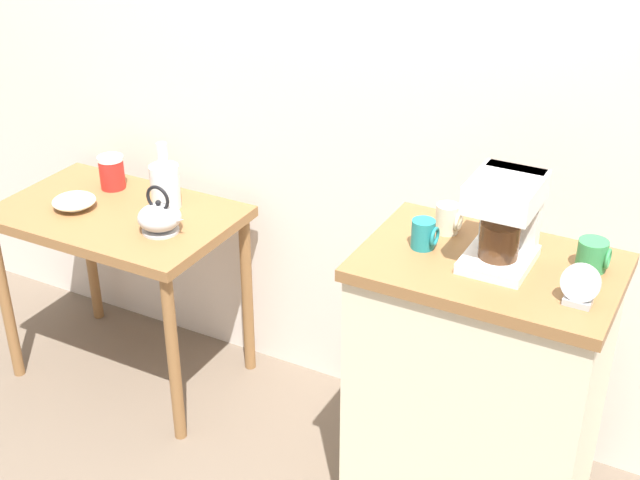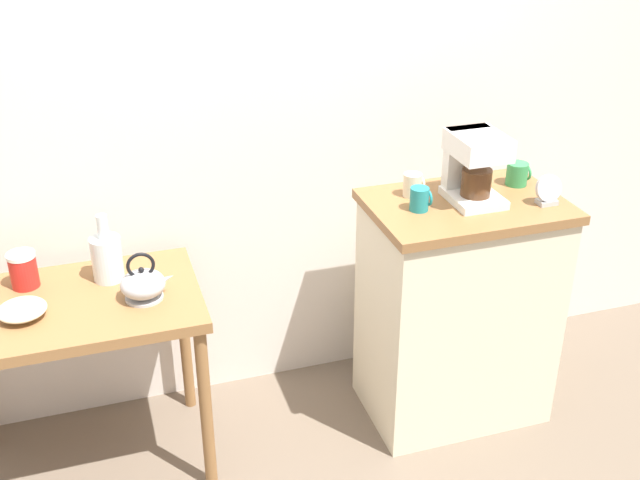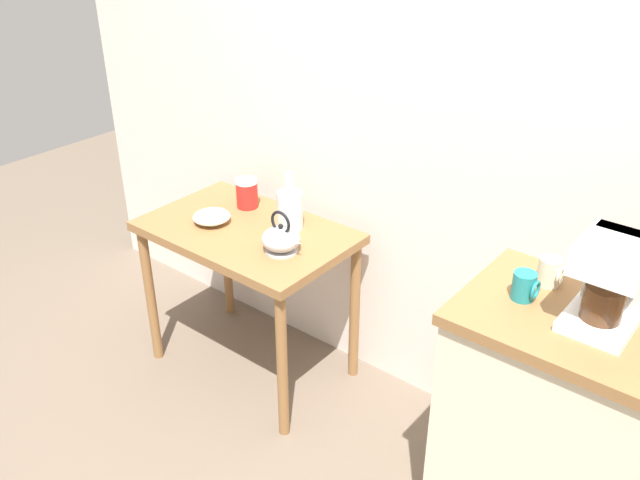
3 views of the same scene
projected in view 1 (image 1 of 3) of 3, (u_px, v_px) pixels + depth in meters
The scene contains 13 objects.
ground_plane at pixel (288, 436), 3.18m from camera, with size 8.00×8.00×0.00m, color #6B5B4C.
back_wall at pixel (376, 32), 2.82m from camera, with size 4.40×0.10×2.80m, color silver.
wooden_table at pixel (119, 234), 3.24m from camera, with size 0.88×0.56×0.72m.
kitchen_counter at pixel (476, 395), 2.64m from camera, with size 0.72×0.49×0.94m.
bowl_stoneware at pixel (75, 201), 3.20m from camera, with size 0.16×0.16×0.05m.
teakettle at pixel (161, 217), 3.02m from camera, with size 0.19×0.15×0.18m.
glass_carafe_vase at pixel (165, 184), 3.18m from camera, with size 0.11×0.11×0.25m.
canister_enamel at pixel (112, 172), 3.34m from camera, with size 0.10×0.10×0.13m.
coffee_maker at pixel (505, 215), 2.36m from camera, with size 0.18×0.22×0.26m.
mug_small_cream at pixel (448, 219), 2.56m from camera, with size 0.08×0.07×0.09m.
mug_tall_green at pixel (593, 255), 2.36m from camera, with size 0.09×0.08×0.09m.
mug_dark_teal at pixel (424, 234), 2.47m from camera, with size 0.07×0.07×0.09m.
table_clock at pixel (580, 287), 2.20m from camera, with size 0.10×0.05×0.11m.
Camera 1 is at (1.26, -2.12, 2.13)m, focal length 48.64 mm.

